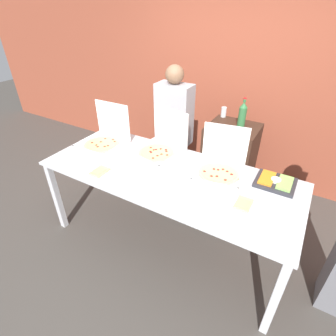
# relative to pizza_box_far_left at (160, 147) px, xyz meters

# --- Properties ---
(ground_plane) EXTENTS (16.00, 16.00, 0.00)m
(ground_plane) POSITION_rel_pizza_box_far_left_xyz_m (0.25, -0.28, -0.96)
(ground_plane) COLOR #423D38
(brick_wall_behind) EXTENTS (10.00, 0.06, 2.80)m
(brick_wall_behind) POSITION_rel_pizza_box_far_left_xyz_m (0.25, 1.42, 0.44)
(brick_wall_behind) COLOR brown
(brick_wall_behind) RESTS_ON ground_plane
(buffet_table) EXTENTS (2.41, 0.99, 0.88)m
(buffet_table) POSITION_rel_pizza_box_far_left_xyz_m (0.25, -0.28, -0.17)
(buffet_table) COLOR silver
(buffet_table) RESTS_ON ground_plane
(pizza_box_far_left) EXTENTS (0.50, 0.51, 0.43)m
(pizza_box_far_left) POSITION_rel_pizza_box_far_left_xyz_m (0.00, 0.00, 0.00)
(pizza_box_far_left) COLOR white
(pizza_box_far_left) RESTS_ON buffet_table
(pizza_box_near_right) EXTENTS (0.48, 0.50, 0.42)m
(pizza_box_near_right) POSITION_rel_pizza_box_far_left_xyz_m (0.67, -0.04, -0.00)
(pizza_box_near_right) COLOR white
(pizza_box_near_right) RESTS_ON buffet_table
(pizza_box_far_right) EXTENTS (0.45, 0.46, 0.43)m
(pizza_box_far_right) POSITION_rel_pizza_box_far_left_xyz_m (-0.63, -0.15, -0.00)
(pizza_box_far_right) COLOR white
(pizza_box_far_right) RESTS_ON buffet_table
(paper_plate_front_right) EXTENTS (0.22, 0.22, 0.03)m
(paper_plate_front_right) POSITION_rel_pizza_box_far_left_xyz_m (-0.29, -0.61, -0.07)
(paper_plate_front_right) COLOR white
(paper_plate_front_right) RESTS_ON buffet_table
(paper_plate_front_left) EXTENTS (0.24, 0.24, 0.03)m
(paper_plate_front_left) POSITION_rel_pizza_box_far_left_xyz_m (1.00, -0.38, -0.07)
(paper_plate_front_left) COLOR white
(paper_plate_front_left) RESTS_ON buffet_table
(veggie_tray) EXTENTS (0.33, 0.29, 0.05)m
(veggie_tray) POSITION_rel_pizza_box_far_left_xyz_m (1.16, 0.04, -0.06)
(veggie_tray) COLOR #28282D
(veggie_tray) RESTS_ON buffet_table
(sideboard_podium) EXTENTS (0.57, 0.52, 1.02)m
(sideboard_podium) POSITION_rel_pizza_box_far_left_xyz_m (0.53, 0.76, -0.45)
(sideboard_podium) COLOR #382319
(sideboard_podium) RESTS_ON ground_plane
(soda_bottle) EXTENTS (0.09, 0.09, 0.33)m
(soda_bottle) POSITION_rel_pizza_box_far_left_xyz_m (0.59, 0.81, 0.20)
(soda_bottle) COLOR #2D6638
(soda_bottle) RESTS_ON sideboard_podium
(soda_can_silver) EXTENTS (0.07, 0.07, 0.12)m
(soda_can_silver) POSITION_rel_pizza_box_far_left_xyz_m (0.32, 0.98, 0.12)
(soda_can_silver) COLOR silver
(soda_can_silver) RESTS_ON sideboard_podium
(person_guest_cap) EXTENTS (0.40, 0.22, 1.69)m
(person_guest_cap) POSITION_rel_pizza_box_far_left_xyz_m (-0.08, 0.43, -0.08)
(person_guest_cap) COLOR black
(person_guest_cap) RESTS_ON ground_plane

